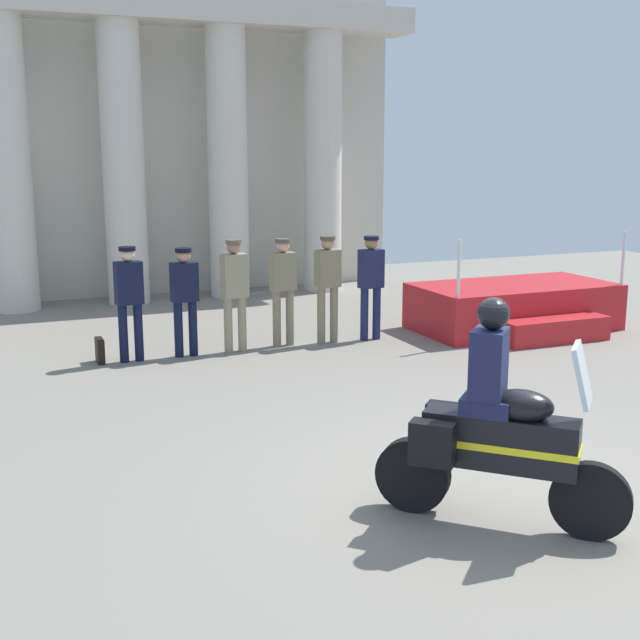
% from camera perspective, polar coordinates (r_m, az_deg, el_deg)
% --- Properties ---
extents(ground_plane, '(28.00, 28.00, 0.00)m').
position_cam_1_polar(ground_plane, '(7.89, 13.03, -11.42)').
color(ground_plane, gray).
extents(colonnade_backdrop, '(10.14, 1.66, 6.91)m').
position_cam_1_polar(colonnade_backdrop, '(17.71, -10.23, 12.84)').
color(colonnade_backdrop, beige).
rests_on(colonnade_backdrop, ground_plane).
extents(reviewing_stand, '(3.39, 2.23, 1.68)m').
position_cam_1_polar(reviewing_stand, '(14.66, 13.26, 0.81)').
color(reviewing_stand, '#B21E23').
rests_on(reviewing_stand, ground_plane).
extents(officer_in_row_0, '(0.40, 0.26, 1.68)m').
position_cam_1_polar(officer_in_row_0, '(12.31, -12.91, 1.71)').
color(officer_in_row_0, black).
rests_on(officer_in_row_0, ground_plane).
extents(officer_in_row_1, '(0.40, 0.26, 1.63)m').
position_cam_1_polar(officer_in_row_1, '(12.48, -9.23, 1.83)').
color(officer_in_row_1, black).
rests_on(officer_in_row_1, ground_plane).
extents(officer_in_row_2, '(0.40, 0.26, 1.72)m').
position_cam_1_polar(officer_in_row_2, '(12.65, -5.87, 2.30)').
color(officer_in_row_2, gray).
rests_on(officer_in_row_2, ground_plane).
extents(officer_in_row_3, '(0.40, 0.26, 1.69)m').
position_cam_1_polar(officer_in_row_3, '(12.99, -2.54, 2.54)').
color(officer_in_row_3, '#7A7056').
rests_on(officer_in_row_3, ground_plane).
extents(officer_in_row_4, '(0.40, 0.26, 1.71)m').
position_cam_1_polar(officer_in_row_4, '(13.16, 0.53, 2.73)').
color(officer_in_row_4, '#7A7056').
rests_on(officer_in_row_4, ground_plane).
extents(officer_in_row_5, '(0.40, 0.26, 1.69)m').
position_cam_1_polar(officer_in_row_5, '(13.42, 3.50, 2.81)').
color(officer_in_row_5, '#191E42').
rests_on(officer_in_row_5, ground_plane).
extents(motorcycle_with_rider, '(1.57, 1.55, 1.90)m').
position_cam_1_polar(motorcycle_with_rider, '(6.99, 11.66, -7.45)').
color(motorcycle_with_rider, black).
rests_on(motorcycle_with_rider, ground_plane).
extents(briefcase_on_ground, '(0.10, 0.32, 0.36)m').
position_cam_1_polar(briefcase_on_ground, '(12.50, -14.80, -2.03)').
color(briefcase_on_ground, black).
rests_on(briefcase_on_ground, ground_plane).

